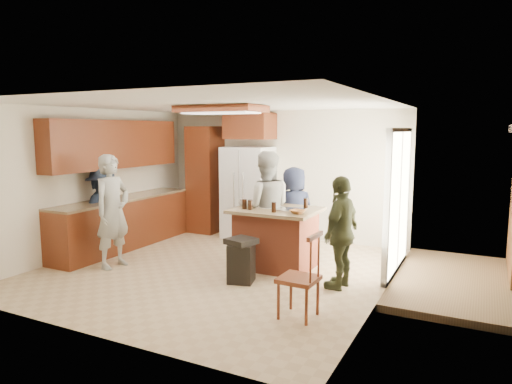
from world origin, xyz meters
The scene contains 12 objects.
person_front_left centered at (-1.50, -0.57, 0.88)m, with size 0.64×0.47×1.76m, color gray.
person_behind_left centered at (0.50, 0.71, 0.90)m, with size 0.88×0.54×1.80m, color #9B9B93.
person_behind_right centered at (0.74, 1.33, 0.76)m, with size 0.74×0.48×1.52m, color #191E32.
person_side_right centered at (1.93, 0.10, 0.76)m, with size 0.90×0.46×1.53m, color #3B4126.
person_counter centered at (-2.19, -0.08, 0.75)m, with size 0.97×0.45×1.50m, color #17202F.
left_cabinetry centered at (-2.24, 0.40, 0.96)m, with size 0.64×3.00×2.30m.
back_wall_units centered at (-1.33, 2.20, 1.38)m, with size 1.80×0.60×2.45m.
refrigerator centered at (-0.55, 2.12, 0.90)m, with size 0.90×0.76×1.80m.
kitchen_island centered at (0.77, 0.55, 0.47)m, with size 1.28×1.03×0.93m.
island_items centered at (0.94, 0.44, 0.97)m, with size 1.04×0.72×0.15m.
trash_bin centered at (0.62, -0.31, 0.32)m, with size 0.45×0.45×0.63m.
spindle_chair centered at (1.80, -1.09, 0.45)m, with size 0.44×0.44×0.99m.
Camera 1 is at (3.59, -5.77, 2.13)m, focal length 32.00 mm.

